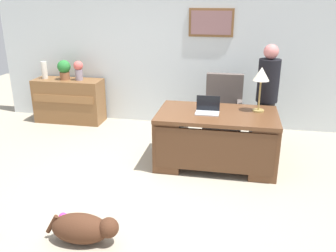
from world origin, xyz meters
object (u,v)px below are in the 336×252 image
desk (216,138)px  vase_empty (44,70)px  desk_lamp (261,77)px  dog_toy_ball (63,217)px  credenza (69,101)px  armchair (223,112)px  laptop (208,109)px  vase_with_flowers (78,70)px  dog_lying (84,228)px  person_standing (267,97)px  potted_plant (64,69)px

desk → vase_empty: size_ratio=5.14×
desk_lamp → dog_toy_ball: size_ratio=6.26×
credenza → desk_lamp: size_ratio=2.06×
credenza → armchair: (2.90, -0.39, 0.08)m
credenza → dog_toy_ball: size_ratio=12.93×
credenza → laptop: laptop is taller
desk_lamp → vase_with_flowers: size_ratio=1.75×
desk → vase_with_flowers: bearing=152.1°
credenza → laptop: 3.08m
desk → dog_lying: desk is taller
desk_lamp → dog_toy_ball: bearing=-137.3°
desk → credenza: 3.18m
vase_with_flowers → dog_toy_ball: vase_with_flowers is taller
dog_toy_ball → dog_lying: bearing=-37.6°
desk_lamp → dog_toy_ball: (-2.06, -1.90, -1.21)m
vase_empty → armchair: bearing=-6.7°
credenza → armchair: size_ratio=1.18×
dog_lying → desk_lamp: size_ratio=1.22×
vase_empty → vase_with_flowers: bearing=0.0°
armchair → vase_with_flowers: (-2.66, 0.39, 0.52)m
dog_lying → vase_with_flowers: vase_with_flowers is taller
person_standing → desk_lamp: person_standing is taller
person_standing → armchair: bearing=156.3°
desk_lamp → laptop: bearing=-164.1°
armchair → vase_empty: bearing=173.3°
desk → desk_lamp: 1.03m
person_standing → dog_toy_ball: (-2.20, -2.41, -0.79)m
desk → credenza: credenza is taller
vase_empty → desk: bearing=-22.8°
laptop → desk_lamp: bearing=15.9°
desk → credenza: bearing=154.1°
armchair → potted_plant: size_ratio=3.01×
laptop → dog_lying: bearing=-116.8°
armchair → laptop: 1.06m
armchair → vase_empty: vase_empty is taller
person_standing → laptop: 1.09m
person_standing → desk_lamp: bearing=-105.5°
laptop → person_standing: bearing=40.3°
laptop → dog_toy_ball: bearing=-128.8°
person_standing → desk_lamp: 0.67m
laptop → desk_lamp: desk_lamp is taller
desk_lamp → vase_empty: (-3.85, 1.18, -0.29)m
credenza → person_standing: (3.55, -0.68, 0.43)m
armchair → potted_plant: (-2.94, 0.39, 0.52)m
dog_lying → credenza: bearing=117.1°
laptop → desk: bearing=-4.0°
vase_with_flowers → potted_plant: potted_plant is taller
desk_lamp → potted_plant: desk_lamp is taller
dog_lying → laptop: 2.32m
desk → dog_lying: size_ratio=2.17×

